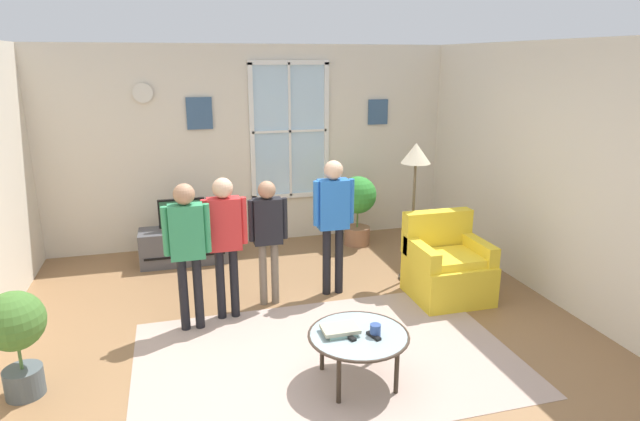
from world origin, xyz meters
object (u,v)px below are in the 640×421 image
person_green_shirt (187,240)px  person_red_shirt (225,232)px  television (182,213)px  person_blue_shirt (333,212)px  cup (375,330)px  person_black_shirt (268,228)px  potted_plant_by_window (358,203)px  tv_stand (184,245)px  book_stack (340,330)px  armchair (447,267)px  floor_lamp (415,167)px  remote_near_cup (374,336)px  potted_plant_corner (16,332)px  coffee_table (358,337)px  remote_near_books (349,336)px

person_green_shirt → person_red_shirt: 0.38m
person_red_shirt → television: bearing=102.7°
person_blue_shirt → cup: bearing=-95.8°
person_black_shirt → potted_plant_by_window: bearing=45.5°
person_blue_shirt → person_black_shirt: 0.71m
person_red_shirt → person_green_shirt: bearing=-157.5°
tv_stand → book_stack: bearing=-69.7°
armchair → person_red_shirt: bearing=176.9°
person_red_shirt → person_black_shirt: (0.44, 0.20, -0.06)m
armchair → floor_lamp: bearing=107.5°
cup → person_black_shirt: 1.73m
remote_near_cup → potted_plant_by_window: (0.96, 3.12, 0.16)m
tv_stand → potted_plant_corner: size_ratio=1.26×
book_stack → remote_near_cup: bearing=-28.5°
tv_stand → television: bearing=-90.0°
coffee_table → floor_lamp: bearing=54.6°
armchair → person_black_shirt: size_ratio=0.67×
armchair → potted_plant_corner: armchair is taller
cup → floor_lamp: bearing=57.9°
person_green_shirt → potted_plant_corner: size_ratio=1.68×
book_stack → remote_near_cup: (0.23, -0.12, -0.02)m
television → book_stack: bearing=-69.7°
floor_lamp → potted_plant_by_window: bearing=98.5°
television → remote_near_books: (1.13, -3.01, -0.21)m
floor_lamp → remote_near_books: bearing=-126.8°
remote_near_books → person_red_shirt: (-0.77, 1.39, 0.45)m
television → remote_near_cup: bearing=-66.7°
remote_near_books → person_black_shirt: bearing=101.7°
potted_plant_corner → person_black_shirt: bearing=27.4°
person_black_shirt → floor_lamp: floor_lamp is taller
remote_near_cup → potted_plant_by_window: 3.27m
television → armchair: armchair is taller
potted_plant_by_window → remote_near_cup: bearing=-107.1°
remote_near_cup → cup: bearing=40.3°
person_red_shirt → person_blue_shirt: bearing=13.3°
remote_near_cup → person_red_shirt: (-0.95, 1.43, 0.45)m
book_stack → person_blue_shirt: 1.70m
person_red_shirt → potted_plant_by_window: size_ratio=1.48×
tv_stand → television: (0.00, -0.00, 0.42)m
book_stack → person_green_shirt: person_green_shirt is taller
person_blue_shirt → floor_lamp: size_ratio=0.92×
coffee_table → remote_near_cup: (0.09, -0.07, 0.03)m
person_black_shirt → potted_plant_corner: person_black_shirt is taller
television → coffee_table: bearing=-67.8°
potted_plant_corner → floor_lamp: floor_lamp is taller
armchair → person_red_shirt: person_red_shirt is taller
cup → person_red_shirt: 1.76m
coffee_table → person_blue_shirt: size_ratio=0.54×
coffee_table → person_blue_shirt: 1.73m
remote_near_books → person_green_shirt: (-1.11, 1.25, 0.45)m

